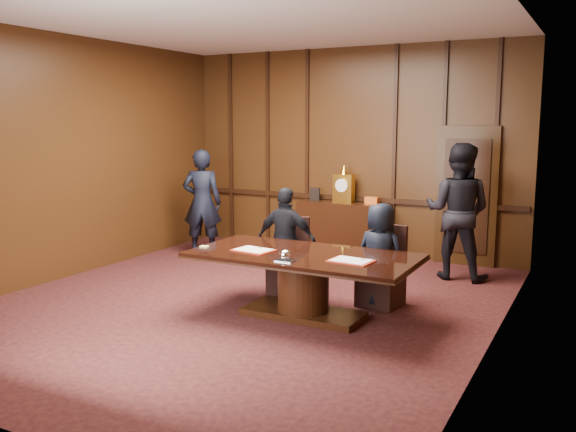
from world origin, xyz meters
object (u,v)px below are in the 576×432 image
(signatory_left, at_px, (286,241))
(witness_right, at_px, (458,211))
(conference_table, at_px, (303,274))
(sideboard, at_px, (343,226))
(witness_left, at_px, (202,202))
(signatory_right, at_px, (380,255))

(signatory_left, distance_m, witness_right, 2.61)
(conference_table, relative_size, signatory_left, 1.85)
(sideboard, xyz_separation_m, signatory_left, (0.25, -2.55, 0.22))
(conference_table, bearing_deg, sideboard, 105.01)
(witness_left, bearing_deg, conference_table, 120.10)
(witness_right, bearing_deg, conference_table, 68.02)
(conference_table, distance_m, witness_right, 2.93)
(signatory_right, bearing_deg, conference_table, 58.32)
(signatory_left, distance_m, signatory_right, 1.30)
(conference_table, distance_m, signatory_right, 1.04)
(sideboard, distance_m, conference_table, 3.47)
(signatory_left, height_order, signatory_right, signatory_left)
(signatory_right, xyz_separation_m, witness_left, (-3.67, 1.42, 0.26))
(conference_table, bearing_deg, signatory_left, 129.09)
(sideboard, height_order, signatory_right, sideboard)
(sideboard, bearing_deg, signatory_left, -84.43)
(signatory_right, distance_m, witness_right, 1.94)
(conference_table, height_order, witness_left, witness_left)
(signatory_left, bearing_deg, signatory_right, 173.89)
(signatory_left, xyz_separation_m, witness_left, (-2.37, 1.42, 0.20))
(signatory_left, bearing_deg, witness_right, -140.80)
(signatory_right, bearing_deg, witness_right, -98.41)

